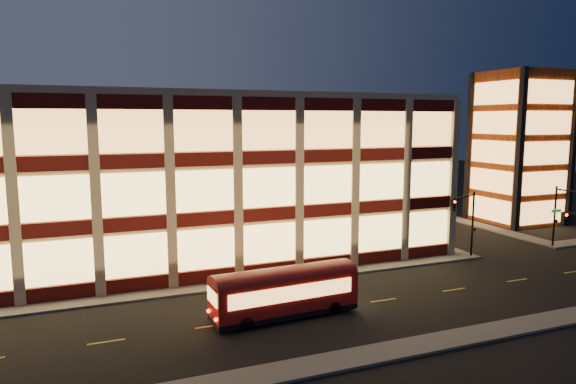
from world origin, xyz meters
name	(u,v)px	position (x,y,z in m)	size (l,w,h in m)	color
ground	(220,291)	(0.00, 0.00, 0.00)	(200.00, 200.00, 0.00)	black
sidewalk_office_south	(175,291)	(-3.00, 1.00, 0.07)	(54.00, 2.00, 0.15)	#514F4C
sidewalk_office_east	(373,223)	(23.00, 17.00, 0.07)	(2.00, 30.00, 0.15)	#514F4C
sidewalk_tower_west	(448,217)	(34.00, 17.00, 0.07)	(2.00, 30.00, 0.15)	#514F4C
sidewalk_near	(285,371)	(0.00, -13.00, 0.07)	(100.00, 2.00, 0.15)	#514F4C
office_building	(147,172)	(-2.91, 16.91, 7.25)	(50.45, 30.45, 14.50)	tan
stair_tower	(519,148)	(39.95, 11.95, 8.99)	(8.60, 8.60, 18.00)	#8C3814
traffic_signal_far	(466,214)	(22.21, 0.24, 4.11)	(3.79, 1.87, 6.00)	black
traffic_signal_right	(568,208)	(33.50, -0.62, 4.10)	(1.20, 4.37, 6.00)	black
trolley_bus	(285,289)	(2.65, -6.13, 1.75)	(9.45, 2.91, 3.16)	#A00D08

